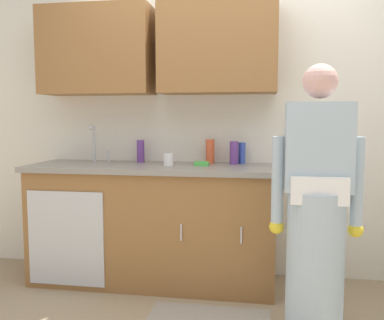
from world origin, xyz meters
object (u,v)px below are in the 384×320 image
bottle_cleaner_spray (141,151)px  cup_by_sink (169,160)px  sink (92,166)px  person_at_sink (316,222)px  bottle_water_tall (210,151)px  bottle_water_short (234,153)px  bottle_dish_liquid (242,153)px  sponge (202,164)px

bottle_cleaner_spray → cup_by_sink: (0.28, -0.20, -0.05)m
sink → bottle_cleaner_spray: (0.35, 0.19, 0.11)m
sink → cup_by_sink: sink is taller
person_at_sink → cup_by_sink: bearing=148.2°
cup_by_sink → bottle_water_tall: bearing=36.2°
bottle_water_short → cup_by_sink: bottle_water_short is taller
bottle_cleaner_spray → cup_by_sink: bearing=-35.6°
sink → bottle_water_short: (1.13, 0.15, 0.11)m
bottle_dish_liquid → sponge: bearing=-147.8°
bottle_water_tall → bottle_cleaner_spray: 0.58m
bottle_cleaner_spray → bottle_water_short: bearing=-2.6°
bottle_water_short → bottle_cleaner_spray: size_ratio=1.00×
bottle_water_short → sink: bearing=-172.5°
sink → bottle_cleaner_spray: sink is taller
bottle_cleaner_spray → cup_by_sink: bottle_cleaner_spray is taller
bottle_water_short → bottle_cleaner_spray: 0.78m
bottle_water_tall → cup_by_sink: bottle_water_tall is taller
person_at_sink → bottle_dish_liquid: (-0.49, 0.87, 0.33)m
bottle_dish_liquid → sponge: (-0.30, -0.19, -0.07)m
bottle_cleaner_spray → sponge: bottle_cleaner_spray is taller
sink → bottle_dish_liquid: (1.19, 0.21, 0.10)m
cup_by_sink → sponge: 0.26m
bottle_water_tall → sponge: 0.20m
person_at_sink → bottle_water_short: bearing=123.8°
bottle_water_tall → cup_by_sink: (-0.30, -0.22, -0.05)m
bottle_water_short → bottle_water_tall: bottle_water_tall is taller
sponge → bottle_dish_liquid: bearing=32.2°
sink → bottle_cleaner_spray: 0.41m
sponge → bottle_cleaner_spray: bearing=162.9°
bottle_dish_liquid → bottle_water_tall: bearing=-177.9°
bottle_dish_liquid → sink: bearing=-170.0°
bottle_dish_liquid → sponge: size_ratio=1.56×
bottle_water_tall → sink: bearing=-167.9°
cup_by_sink → bottle_cleaner_spray: bearing=144.4°
sponge → bottle_water_tall: bearing=76.2°
bottle_dish_liquid → person_at_sink: bearing=-60.9°
person_at_sink → bottle_water_tall: person_at_sink is taller
sink → cup_by_sink: bearing=-1.6°
sink → bottle_water_tall: bearing=12.1°
bottle_cleaner_spray → bottle_dish_liquid: bearing=1.7°
sink → person_at_sink: size_ratio=0.31×
bottle_cleaner_spray → cup_by_sink: size_ratio=1.97×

